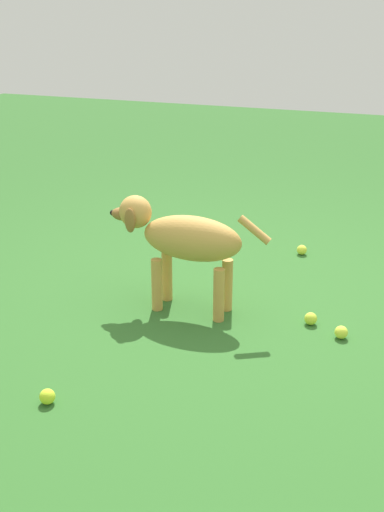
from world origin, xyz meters
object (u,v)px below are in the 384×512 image
(tennis_ball_2, at_px, (302,250))
(tennis_ball_3, at_px, (47,397))
(dog, at_px, (183,239))
(tennis_ball_1, at_px, (311,319))
(tennis_ball_0, at_px, (341,332))

(tennis_ball_2, relative_size, tennis_ball_3, 1.00)
(dog, height_order, tennis_ball_1, dog)
(tennis_ball_2, bearing_deg, tennis_ball_1, -164.89)
(tennis_ball_2, distance_m, tennis_ball_3, 2.16)
(tennis_ball_0, height_order, tennis_ball_2, same)
(dog, xyz_separation_m, tennis_ball_3, (-1.04, 0.18, -0.37))
(dog, xyz_separation_m, tennis_ball_1, (0.07, -0.69, -0.37))
(tennis_ball_1, bearing_deg, tennis_ball_0, -117.66)
(dog, distance_m, tennis_ball_2, 1.18)
(tennis_ball_2, xyz_separation_m, tennis_ball_3, (-2.07, 0.61, 0.00))
(tennis_ball_0, relative_size, tennis_ball_1, 1.00)
(tennis_ball_1, relative_size, tennis_ball_2, 1.00)
(dog, height_order, tennis_ball_2, dog)
(tennis_ball_2, height_order, tennis_ball_3, same)
(tennis_ball_1, bearing_deg, dog, 95.48)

